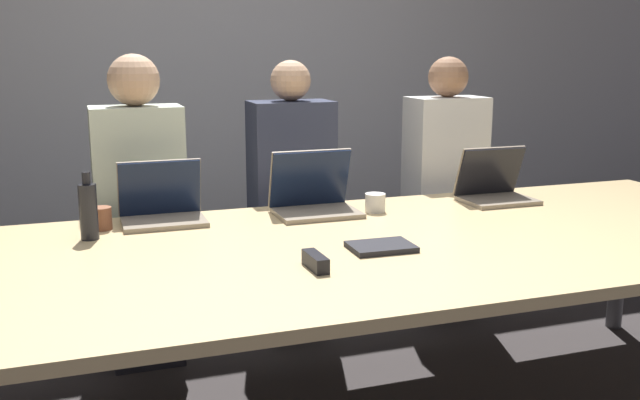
{
  "coord_description": "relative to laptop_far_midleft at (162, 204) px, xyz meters",
  "views": [
    {
      "loc": [
        -0.79,
        -2.34,
        1.46
      ],
      "look_at": [
        0.06,
        0.1,
        0.91
      ],
      "focal_mm": 40.0,
      "sensor_mm": 36.0,
      "label": 1
    }
  ],
  "objects": [
    {
      "name": "curtain_wall",
      "position": [
        0.46,
        1.62,
        0.57
      ],
      "size": [
        12.0,
        0.06,
        2.8
      ],
      "color": "#ADADB2",
      "rests_on": "ground_plane"
    },
    {
      "name": "conference_table",
      "position": [
        0.46,
        -0.57,
        -0.12
      ],
      "size": [
        4.11,
        1.42,
        0.76
      ],
      "color": "#D6B77F",
      "rests_on": "ground_plane"
    },
    {
      "name": "laptop_far_midleft",
      "position": [
        0.0,
        0.0,
        0.0
      ],
      "size": [
        0.34,
        0.25,
        0.25
      ],
      "color": "gray",
      "rests_on": "conference_table"
    },
    {
      "name": "person_far_midleft",
      "position": [
        -0.06,
        0.34,
        -0.13
      ],
      "size": [
        0.4,
        0.24,
        1.43
      ],
      "color": "#2D2D38",
      "rests_on": "ground_plane"
    },
    {
      "name": "cup_far_midleft",
      "position": [
        -0.24,
        -0.05,
        -0.03
      ],
      "size": [
        0.08,
        0.08,
        0.09
      ],
      "color": "brown",
      "rests_on": "conference_table"
    },
    {
      "name": "bottle_far_midleft",
      "position": [
        -0.29,
        -0.19,
        0.04
      ],
      "size": [
        0.07,
        0.07,
        0.26
      ],
      "color": "black",
      "rests_on": "conference_table"
    },
    {
      "name": "laptop_far_right",
      "position": [
        1.51,
        -0.09,
        0.0
      ],
      "size": [
        0.33,
        0.25,
        0.25
      ],
      "color": "gray",
      "rests_on": "conference_table"
    },
    {
      "name": "person_far_right",
      "position": [
        1.54,
        0.41,
        -0.14
      ],
      "size": [
        0.4,
        0.24,
        1.42
      ],
      "color": "#2D2D38",
      "rests_on": "ground_plane"
    },
    {
      "name": "laptop_far_center",
      "position": [
        0.64,
        -0.05,
        0.01
      ],
      "size": [
        0.36,
        0.27,
        0.27
      ],
      "color": "gray",
      "rests_on": "conference_table"
    },
    {
      "name": "person_far_center",
      "position": [
        0.68,
        0.41,
        -0.15
      ],
      "size": [
        0.4,
        0.24,
        1.4
      ],
      "color": "#2D2D38",
      "rests_on": "ground_plane"
    },
    {
      "name": "cup_far_center",
      "position": [
        0.9,
        -0.12,
        -0.03
      ],
      "size": [
        0.09,
        0.09,
        0.08
      ],
      "color": "white",
      "rests_on": "conference_table"
    },
    {
      "name": "stapler",
      "position": [
        0.39,
        -0.81,
        -0.05
      ],
      "size": [
        0.05,
        0.15,
        0.05
      ],
      "rotation": [
        0.0,
        0.0,
        0.02
      ],
      "color": "black",
      "rests_on": "conference_table"
    },
    {
      "name": "notebook",
      "position": [
        0.68,
        -0.68,
        -0.06
      ],
      "size": [
        0.23,
        0.17,
        0.02
      ],
      "rotation": [
        0.0,
        0.0,
        -0.03
      ],
      "color": "#232328",
      "rests_on": "conference_table"
    }
  ]
}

